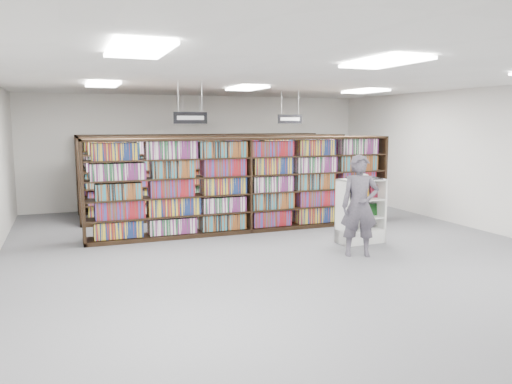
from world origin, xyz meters
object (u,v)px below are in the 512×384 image
object	(u,v)px
endcap_display	(359,221)
open_book	(364,177)
shopper	(360,206)
bookshelf_row_near	(247,185)

from	to	relation	value
endcap_display	open_book	size ratio (longest dim) A/B	1.80
endcap_display	shopper	xyz separation A→B (m)	(-0.58, -0.89, 0.48)
bookshelf_row_near	open_book	xyz separation A→B (m)	(1.83, -1.84, 0.28)
bookshelf_row_near	shopper	world-z (taller)	bookshelf_row_near
bookshelf_row_near	endcap_display	world-z (taller)	bookshelf_row_near
shopper	endcap_display	bearing A→B (deg)	81.04
endcap_display	open_book	distance (m)	0.89
bookshelf_row_near	shopper	size ratio (longest dim) A/B	3.79
open_book	bookshelf_row_near	bearing A→B (deg)	145.56
endcap_display	open_book	xyz separation A→B (m)	(0.05, -0.03, 0.88)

